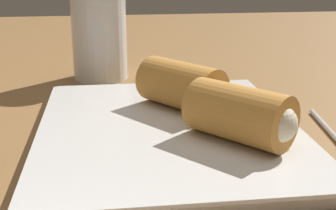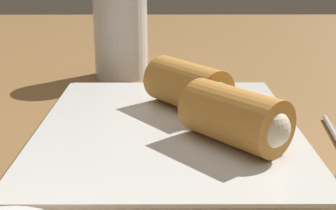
% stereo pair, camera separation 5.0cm
% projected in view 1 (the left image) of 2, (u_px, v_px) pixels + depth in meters
% --- Properties ---
extents(table_surface, '(1.80, 1.40, 0.02)m').
position_uv_depth(table_surface, '(198.00, 156.00, 0.43)').
color(table_surface, olive).
rests_on(table_surface, ground).
extents(serving_plate, '(0.29, 0.24, 0.01)m').
position_uv_depth(serving_plate, '(168.00, 132.00, 0.43)').
color(serving_plate, silver).
rests_on(serving_plate, table_surface).
extents(roll_front_left, '(0.10, 0.09, 0.05)m').
position_uv_depth(roll_front_left, '(185.00, 86.00, 0.47)').
color(roll_front_left, '#C68438').
rests_on(roll_front_left, serving_plate).
extents(roll_front_right, '(0.10, 0.09, 0.05)m').
position_uv_depth(roll_front_right, '(244.00, 115.00, 0.39)').
color(roll_front_right, '#C68438').
rests_on(roll_front_right, serving_plate).
extents(drinking_glass, '(0.07, 0.07, 0.12)m').
position_uv_depth(drinking_glass, '(99.00, 36.00, 0.63)').
color(drinking_glass, silver).
rests_on(drinking_glass, table_surface).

